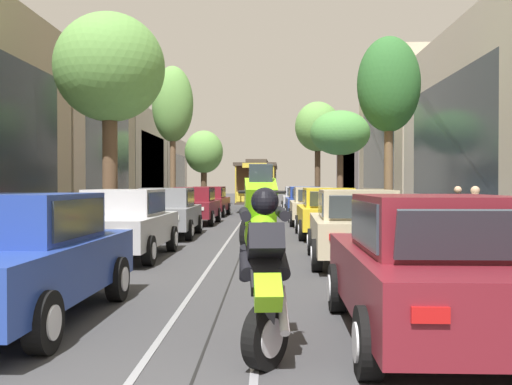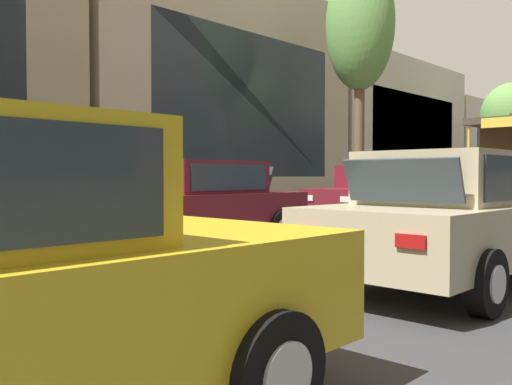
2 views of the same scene
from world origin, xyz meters
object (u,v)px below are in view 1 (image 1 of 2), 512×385
Objects in this scene: parked_car_grey_mid_left at (167,212)px; parked_car_beige_second_right at (355,226)px; street_tree_kerb_right_mid at (340,134)px; pedestrian_on_right_pavement at (475,216)px; parked_car_maroon_fourth_left at (194,205)px; parked_car_yellow_mid_right at (327,212)px; street_tree_kerb_left_fourth at (204,153)px; motorcycle_with_rider at (263,256)px; parked_car_silver_sixth_right at (297,199)px; street_tree_kerb_right_fourth at (318,128)px; pedestrian_on_left_pavement at (458,210)px; parked_car_beige_fourth_right at (312,206)px; parked_car_silver_second_left at (124,223)px; parked_car_blue_fifth_right at (304,202)px; street_tree_kerb_right_second at (389,87)px; parked_car_maroon_fifth_left at (209,201)px; parked_car_blue_near_left at (18,257)px; parked_car_maroon_near_right at (431,267)px; cable_car_trolley at (258,185)px; street_tree_kerb_left_second at (110,70)px; street_tree_kerb_left_mid at (173,106)px.

parked_car_grey_mid_left is 8.09m from parked_car_beige_second_right.
street_tree_kerb_right_mid reaches higher than pedestrian_on_right_pavement.
parked_car_maroon_fourth_left is 7.91m from parked_car_yellow_mid_right.
street_tree_kerb_left_fourth reaches higher than motorcycle_with_rider.
street_tree_kerb_right_fourth is (2.15, 10.45, 5.45)m from parked_car_silver_sixth_right.
parked_car_maroon_fourth_left is 2.30× the size of motorcycle_with_rider.
parked_car_yellow_mid_right is (5.19, -0.09, 0.00)m from parked_car_grey_mid_left.
pedestrian_on_left_pavement is at bearing -78.80° from parked_car_silver_sixth_right.
parked_car_beige_fourth_right is at bearing -89.89° from parked_car_silver_sixth_right.
parked_car_silver_second_left and parked_car_silver_sixth_right have the same top height.
parked_car_blue_fifth_right is (-0.03, 11.69, 0.00)m from parked_car_yellow_mid_right.
street_tree_kerb_right_mid is at bearing 51.29° from parked_car_maroon_fourth_left.
parked_car_beige_fourth_right is 5.93m from parked_car_blue_fifth_right.
parked_car_maroon_fifth_left is at bearing 124.95° from street_tree_kerb_right_second.
street_tree_kerb_right_mid is at bearing -89.01° from street_tree_kerb_right_fourth.
parked_car_blue_near_left is at bearing -87.86° from parked_car_silver_second_left.
parked_car_yellow_mid_right is at bearing 89.30° from parked_car_maroon_near_right.
parked_car_silver_second_left is at bearing -136.50° from street_tree_kerb_right_second.
street_tree_kerb_right_mid is at bearing -45.58° from cable_car_trolley.
parked_car_maroon_fifth_left and parked_car_silver_sixth_right have the same top height.
street_tree_kerb_left_second is 15.38m from street_tree_kerb_left_mid.
parked_car_yellow_mid_right is at bearing 81.41° from motorcycle_with_rider.
parked_car_beige_second_right is 21.89m from street_tree_kerb_right_mid.
pedestrian_on_right_pavement is (8.15, -16.99, 0.14)m from parked_car_maroon_fifth_left.
street_tree_kerb_left_second is (-7.03, -11.55, 4.62)m from parked_car_blue_fifth_right.
street_tree_kerb_right_fourth reaches higher than motorcycle_with_rider.
parked_car_blue_fifth_right is at bearing 48.11° from parked_car_maroon_fourth_left.
parked_car_beige_second_right is at bearing -106.47° from street_tree_kerb_right_second.
cable_car_trolley reaches higher than parked_car_maroon_near_right.
parked_car_silver_second_left is 1.00× the size of parked_car_maroon_fourth_left.
pedestrian_on_left_pavement is (3.69, -1.45, 0.13)m from parked_car_yellow_mid_right.
street_tree_kerb_right_second reaches higher than cable_car_trolley.
parked_car_grey_mid_left is at bearing -81.38° from street_tree_kerb_left_mid.
street_tree_kerb_right_second reaches higher than parked_car_grey_mid_left.
parked_car_blue_near_left is at bearing -113.43° from parked_car_yellow_mid_right.
street_tree_kerb_right_fourth is (9.34, -1.84, 1.90)m from street_tree_kerb_left_fourth.
parked_car_silver_second_left is 11.33m from street_tree_kerb_right_second.
street_tree_kerb_right_fourth is at bearing 78.35° from parked_car_silver_sixth_right.
street_tree_kerb_left_second reaches higher than parked_car_blue_near_left.
parked_car_maroon_fourth_left is 19.39m from motorcycle_with_rider.
motorcycle_with_rider is (-1.97, -13.06, 0.20)m from parked_car_yellow_mid_right.
pedestrian_on_right_pavement reaches higher than parked_car_beige_fourth_right.
street_tree_kerb_right_second is 5.55m from pedestrian_on_left_pavement.
street_tree_kerb_right_fourth is at bearing 84.34° from motorcycle_with_rider.
parked_car_blue_near_left and parked_car_silver_sixth_right have the same top height.
parked_car_beige_fourth_right is at bearing -95.48° from street_tree_kerb_right_fourth.
street_tree_kerb_right_mid reaches higher than parked_car_beige_second_right.
parked_car_blue_near_left is 7.37m from parked_car_beige_second_right.
motorcycle_with_rider is at bearing -98.59° from street_tree_kerb_right_mid.
street_tree_kerb_left_second is at bearing 111.10° from motorcycle_with_rider.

